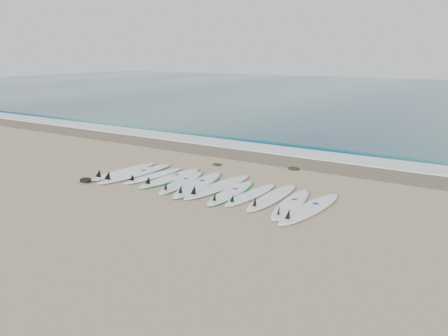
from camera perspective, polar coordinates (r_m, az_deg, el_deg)
The scene contains 20 objects.
ground at distance 12.40m, azimuth -2.17°, elevation -2.59°, with size 120.00×120.00×0.00m, color tan.
ocean at distance 42.97m, azimuth 23.19°, elevation 8.71°, with size 120.00×55.00×0.03m, color #205457.
wet_sand_band at distance 15.84m, azimuth 6.16°, elevation 1.21°, with size 120.00×1.80×0.01m, color brown.
foam_band at distance 17.08m, azimuth 8.22°, elevation 2.19°, with size 120.00×1.40×0.04m, color silver.
wave_crest at distance 18.43m, azimuth 10.13°, elevation 3.13°, with size 120.00×1.00×0.10m, color #205457.
surfboard_0 at distance 14.21m, azimuth -13.15°, elevation -0.46°, with size 0.73×2.71×0.34m.
surfboard_1 at distance 13.87m, azimuth -11.64°, elevation -0.73°, with size 0.92×2.96×0.37m.
surfboard_2 at distance 13.58m, azimuth -9.31°, elevation -1.01°, with size 0.76×2.36×0.30m.
surfboard_3 at distance 13.28m, azimuth -7.04°, elevation -1.29°, with size 0.80×2.66×0.33m.
surfboard_4 at distance 12.76m, azimuth -5.67°, elevation -1.89°, with size 0.94×2.59×0.32m.
surfboard_5 at distance 12.52m, azimuth -3.49°, elevation -2.19°, with size 1.08×2.87×0.36m.
surfboard_6 at distance 12.28m, azimuth -0.94°, elevation -2.46°, with size 0.86×2.94×0.37m.
surfboard_7 at distance 11.81m, azimuth 0.84°, elevation -3.25°, with size 0.74×2.50×0.31m.
surfboard_8 at distance 11.63m, azimuth 3.38°, elevation -3.53°, with size 0.67×2.37×0.30m.
surfboard_9 at distance 11.47m, azimuth 6.21°, elevation -3.84°, with size 0.59×2.64×0.34m.
surfboard_10 at distance 11.02m, azimuth 8.65°, elevation -4.71°, with size 0.79×2.62×0.33m.
surfboard_11 at distance 10.78m, azimuth 11.00°, elevation -5.24°, with size 0.93×2.89×0.36m.
seaweed_near at distance 14.85m, azimuth -0.90°, elevation 0.48°, with size 0.34×0.27×0.07m, color black.
seaweed_far at distance 14.49m, azimuth 9.07°, elevation -0.04°, with size 0.41×0.32×0.08m, color black.
leash_coil at distance 13.58m, azimuth -17.60°, elevation -1.54°, with size 0.46×0.36×0.11m.
Camera 1 is at (6.65, -9.79, 3.71)m, focal length 35.00 mm.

